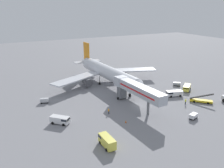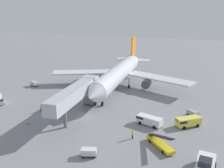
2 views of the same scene
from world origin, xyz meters
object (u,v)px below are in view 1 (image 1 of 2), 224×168
airplane_at_gate (107,72)px  baggage_cart_mid_center (177,84)px  service_van_near_right (174,93)px  service_van_mid_right (60,120)px  service_van_outer_right (187,88)px  baggage_cart_near_center (193,116)px  safety_cone_alpha (126,122)px  ground_crew_worker_foreground (186,101)px  ground_crew_worker_midground (109,111)px  baggage_cart_rear_right (44,100)px  jet_bridge (135,89)px  belt_loader_truck (201,100)px  service_van_far_right (107,141)px

airplane_at_gate → baggage_cart_mid_center: bearing=-32.0°
service_van_near_right → service_van_mid_right: 37.98m
service_van_outer_right → baggage_cart_near_center: (-14.06, -16.89, -0.34)m
baggage_cart_mid_center → safety_cone_alpha: (-31.40, -16.33, -0.41)m
ground_crew_worker_foreground → ground_crew_worker_midground: ground_crew_worker_foreground is taller
baggage_cart_rear_right → safety_cone_alpha: (15.29, -22.36, -0.50)m
airplane_at_gate → baggage_cart_rear_right: (-24.82, -7.64, -3.80)m
jet_bridge → ground_crew_worker_midground: bearing=-174.0°
service_van_near_right → belt_loader_truck: bearing=-64.2°
jet_bridge → service_van_mid_right: bearing=-179.2°
belt_loader_truck → service_van_mid_right: size_ratio=1.22×
baggage_cart_rear_right → ground_crew_worker_midground: ground_crew_worker_midground is taller
safety_cone_alpha → baggage_cart_mid_center: bearing=27.5°
ground_crew_worker_midground → service_van_outer_right: bearing=7.4°
airplane_at_gate → baggage_cart_mid_center: (21.87, -13.67, -3.89)m
baggage_cart_rear_right → airplane_at_gate: bearing=17.1°
service_van_outer_right → baggage_cart_mid_center: (0.62, 5.60, -0.37)m
jet_bridge → ground_crew_worker_midground: 10.14m
service_van_outer_right → baggage_cart_rear_right: bearing=165.8°
baggage_cart_near_center → ground_crew_worker_foreground: 9.47m
service_van_mid_right → baggage_cart_rear_right: (-0.60, 15.19, -0.27)m
service_van_outer_right → ground_crew_worker_foreground: bearing=-135.6°
baggage_cart_rear_right → service_van_far_right: bearing=-77.8°
service_van_far_right → service_van_near_right: size_ratio=0.88×
service_van_outer_right → service_van_near_right: service_van_outer_right is taller
jet_bridge → baggage_cart_near_center: bearing=-56.0°
service_van_near_right → ground_crew_worker_foreground: (-1.51, -6.79, -0.08)m
service_van_outer_right → ground_crew_worker_foreground: (-9.04, -8.87, -0.12)m
service_van_far_right → service_van_mid_right: (-5.81, 14.37, -0.19)m
jet_bridge → service_van_outer_right: bearing=8.0°
baggage_cart_near_center → belt_loader_truck: bearing=34.0°
belt_loader_truck → safety_cone_alpha: 27.06m
airplane_at_gate → jet_bridge: bearing=-95.1°
service_van_far_right → service_van_mid_right: service_van_far_right is taller
airplane_at_gate → belt_loader_truck: size_ratio=7.86×
airplane_at_gate → service_van_mid_right: airplane_at_gate is taller
baggage_cart_mid_center → safety_cone_alpha: 35.40m
baggage_cart_mid_center → airplane_at_gate: bearing=148.0°
belt_loader_truck → baggage_cart_mid_center: bearing=74.3°
service_van_far_right → service_van_outer_right: (39.67, 17.93, -0.18)m
baggage_cart_rear_right → ground_crew_worker_midground: 20.98m
belt_loader_truck → ground_crew_worker_midground: 29.14m
service_van_mid_right → baggage_cart_rear_right: service_van_mid_right is taller
airplane_at_gate → jet_bridge: airplane_at_gate is taller
service_van_outer_right → ground_crew_worker_midground: 32.59m
airplane_at_gate → service_van_far_right: (-18.42, -37.20, -3.34)m
service_van_far_right → safety_cone_alpha: service_van_far_right is taller
airplane_at_gate → ground_crew_worker_midground: 26.22m
safety_cone_alpha → service_van_near_right: bearing=20.4°
service_van_mid_right → safety_cone_alpha: service_van_mid_right is taller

